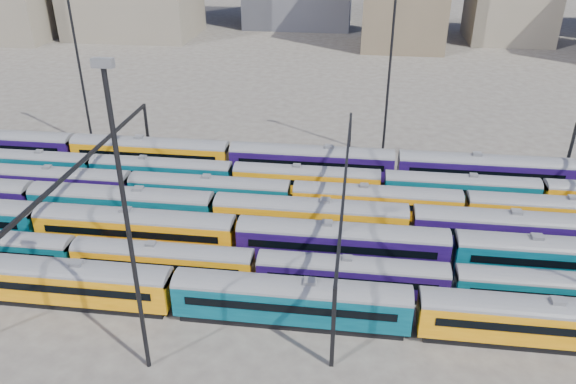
# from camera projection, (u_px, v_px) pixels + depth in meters

# --- Properties ---
(ground) EXTENTS (500.00, 500.00, 0.00)m
(ground) POSITION_uv_depth(u_px,v_px,m) (256.00, 232.00, 65.27)
(ground) COLOR #443E3A
(ground) RESTS_ON ground
(rake_0) EXTENTS (130.47, 3.18, 5.36)m
(rake_0) POSITION_uv_depth(u_px,v_px,m) (173.00, 287.00, 51.34)
(rake_0) COLOR black
(rake_0) RESTS_ON ground
(rake_1) EXTENTS (131.70, 2.75, 4.62)m
(rake_1) POSITION_uv_depth(u_px,v_px,m) (352.00, 272.00, 54.06)
(rake_1) COLOR black
(rake_1) RESTS_ON ground
(rake_2) EXTENTS (111.60, 3.27, 5.51)m
(rake_2) POSITION_uv_depth(u_px,v_px,m) (342.00, 240.00, 58.38)
(rake_2) COLOR black
(rake_2) RESTS_ON ground
(rake_3) EXTENTS (110.70, 3.24, 5.47)m
(rake_3) POSITION_uv_depth(u_px,v_px,m) (310.00, 214.00, 63.22)
(rake_3) COLOR black
(rake_3) RESTS_ON ground
(rake_4) EXTENTS (142.44, 2.98, 5.01)m
(rake_4) POSITION_uv_depth(u_px,v_px,m) (376.00, 199.00, 66.88)
(rake_4) COLOR black
(rake_4) RESTS_ON ground
(rake_5) EXTENTS (135.34, 2.83, 4.75)m
(rake_5) POSITION_uv_depth(u_px,v_px,m) (307.00, 178.00, 72.35)
(rake_5) COLOR black
(rake_5) RESTS_ON ground
(rake_6) EXTENTS (159.38, 3.33, 5.62)m
(rake_6) POSITION_uv_depth(u_px,v_px,m) (311.00, 159.00, 76.52)
(rake_6) COLOR black
(rake_6) RESTS_ON ground
(gantry_1) EXTENTS (0.35, 40.35, 8.03)m
(gantry_1) POSITION_uv_depth(u_px,v_px,m) (83.00, 170.00, 64.43)
(gantry_1) COLOR black
(gantry_1) RESTS_ON ground
(gantry_2) EXTENTS (0.35, 40.35, 8.03)m
(gantry_2) POSITION_uv_depth(u_px,v_px,m) (345.00, 185.00, 60.99)
(gantry_2) COLOR black
(gantry_2) RESTS_ON ground
(mast_1) EXTENTS (1.40, 0.50, 25.60)m
(mast_1) POSITION_uv_depth(u_px,v_px,m) (78.00, 57.00, 81.61)
(mast_1) COLOR black
(mast_1) RESTS_ON ground
(mast_2) EXTENTS (1.40, 0.50, 25.60)m
(mast_2) POSITION_uv_depth(u_px,v_px,m) (127.00, 220.00, 40.04)
(mast_2) COLOR black
(mast_2) RESTS_ON ground
(mast_3) EXTENTS (1.40, 0.50, 25.60)m
(mast_3) POSITION_uv_depth(u_px,v_px,m) (390.00, 64.00, 78.21)
(mast_3) COLOR black
(mast_3) RESTS_ON ground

